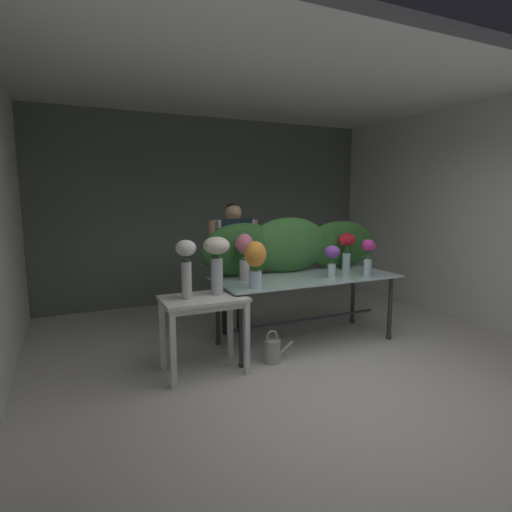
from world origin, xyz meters
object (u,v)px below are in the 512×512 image
(vase_cream_lisianthus_tall, at_px, (217,258))
(vase_crimson_stock, at_px, (346,246))
(florist, at_px, (234,254))
(vase_violet_ranunculus, at_px, (332,257))
(watering_can, at_px, (272,350))
(vase_white_roses_tall, at_px, (186,263))
(side_table_white, at_px, (203,308))
(display_table_glass, at_px, (306,286))
(vase_rosy_snapdragons, at_px, (244,252))
(vase_sunset_lilies, at_px, (255,261))
(vase_magenta_peonies, at_px, (368,255))

(vase_cream_lisianthus_tall, bearing_deg, vase_crimson_stock, 11.43)
(florist, xyz_separation_m, vase_violet_ranunculus, (0.86, -0.84, 0.02))
(watering_can, bearing_deg, vase_white_roses_tall, 175.11)
(side_table_white, bearing_deg, watering_can, -5.91)
(display_table_glass, bearing_deg, watering_can, -149.53)
(vase_violet_ranunculus, distance_m, vase_rosy_snapdragons, 1.00)
(display_table_glass, height_order, vase_crimson_stock, vase_crimson_stock)
(florist, relative_size, vase_crimson_stock, 3.49)
(vase_sunset_lilies, bearing_deg, vase_white_roses_tall, 178.63)
(florist, height_order, vase_sunset_lilies, florist)
(vase_sunset_lilies, bearing_deg, vase_cream_lisianthus_tall, 169.73)
(display_table_glass, height_order, vase_white_roses_tall, vase_white_roses_tall)
(vase_white_roses_tall, bearing_deg, side_table_white, -0.26)
(florist, height_order, vase_white_roses_tall, florist)
(vase_crimson_stock, distance_m, watering_can, 1.68)
(florist, bearing_deg, side_table_white, -126.42)
(side_table_white, bearing_deg, vase_violet_ranunculus, 3.89)
(vase_cream_lisianthus_tall, bearing_deg, florist, 59.08)
(florist, xyz_separation_m, vase_white_roses_tall, (-0.85, -0.95, 0.08))
(vase_crimson_stock, height_order, vase_cream_lisianthus_tall, vase_cream_lisianthus_tall)
(florist, height_order, vase_cream_lisianthus_tall, florist)
(vase_crimson_stock, xyz_separation_m, vase_cream_lisianthus_tall, (-1.83, -0.37, 0.03))
(vase_crimson_stock, height_order, vase_sunset_lilies, vase_sunset_lilies)
(display_table_glass, relative_size, florist, 1.31)
(vase_violet_ranunculus, bearing_deg, vase_crimson_stock, 35.83)
(florist, distance_m, vase_violet_ranunculus, 1.20)
(vase_violet_ranunculus, relative_size, vase_magenta_peonies, 0.86)
(vase_violet_ranunculus, relative_size, vase_sunset_lilies, 0.77)
(display_table_glass, xyz_separation_m, vase_crimson_stock, (0.66, 0.13, 0.41))
(vase_crimson_stock, relative_size, vase_rosy_snapdragons, 0.90)
(vase_white_roses_tall, bearing_deg, vase_violet_ranunculus, 3.51)
(vase_rosy_snapdragons, xyz_separation_m, watering_can, (0.12, -0.46, -0.98))
(side_table_white, height_order, florist, florist)
(vase_cream_lisianthus_tall, bearing_deg, vase_sunset_lilies, -10.27)
(vase_crimson_stock, xyz_separation_m, vase_white_roses_tall, (-2.15, -0.42, 0.00))
(vase_violet_ranunculus, bearing_deg, vase_cream_lisianthus_tall, -177.82)
(vase_violet_ranunculus, relative_size, vase_cream_lisianthus_tall, 0.65)
(vase_crimson_stock, xyz_separation_m, vase_magenta_peonies, (-0.01, -0.42, -0.06))
(vase_rosy_snapdragons, relative_size, vase_magenta_peonies, 1.20)
(vase_rosy_snapdragons, bearing_deg, vase_magenta_peonies, -15.12)
(vase_white_roses_tall, bearing_deg, florist, 47.89)
(florist, distance_m, vase_crimson_stock, 1.40)
(display_table_glass, bearing_deg, vase_rosy_snapdragons, 173.31)
(display_table_glass, distance_m, vase_magenta_peonies, 0.79)
(side_table_white, distance_m, vase_crimson_stock, 2.09)
(vase_violet_ranunculus, relative_size, watering_can, 1.05)
(vase_sunset_lilies, bearing_deg, watering_can, -18.92)
(vase_crimson_stock, relative_size, watering_can, 1.32)
(display_table_glass, bearing_deg, vase_violet_ranunculus, -40.78)
(display_table_glass, relative_size, vase_crimson_stock, 4.58)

